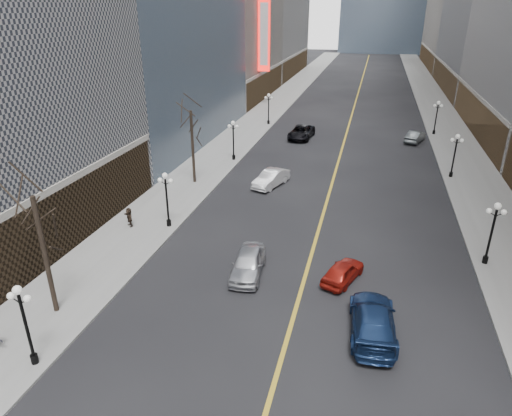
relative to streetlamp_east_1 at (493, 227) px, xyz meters
The scene contains 20 objects.
sidewalk_east 40.16m from the streetlamp_east_1, 86.85° to the left, with size 6.00×230.00×0.15m, color gray.
sidewalk_west 47.68m from the streetlamp_east_1, 122.82° to the left, with size 6.00×230.00×0.15m, color gray.
lane_line 51.45m from the streetlamp_east_1, 103.28° to the left, with size 0.25×200.00×0.02m, color gold.
streetlamp_east_1 is the anchor object (origin of this frame).
streetlamp_east_2 18.00m from the streetlamp_east_1, 90.00° to the left, with size 1.26×0.44×4.52m.
streetlamp_east_3 36.00m from the streetlamp_east_1, 90.00° to the left, with size 1.26×0.44×4.52m.
streetlamp_west_0 28.51m from the streetlamp_east_1, 145.86° to the right, with size 1.26×0.44×4.52m.
streetlamp_west_1 23.60m from the streetlamp_east_1, behind, with size 1.26×0.44×4.52m.
streetlamp_west_2 29.68m from the streetlamp_east_1, 142.67° to the left, with size 1.26×0.44×4.52m.
streetlamp_west_3 43.05m from the streetlamp_east_1, 123.25° to the left, with size 1.26×0.44×4.52m.
theatre_marquee 57.87m from the streetlamp_east_1, 118.97° to the left, with size 2.00×0.55×12.00m.
tree_west_near 28.20m from the streetlamp_east_1, 154.62° to the right, with size 3.60×3.60×7.92m.
tree_west_far 27.41m from the streetlamp_east_1, 158.43° to the left, with size 3.60×3.60×7.92m.
car_nb_near 16.53m from the streetlamp_east_1, 161.53° to the right, with size 1.98×4.92×1.68m, color silver.
car_nb_mid 20.96m from the streetlamp_east_1, 147.80° to the left, with size 1.69×4.84×1.59m, color silver.
car_nb_far 34.49m from the streetlamp_east_1, 120.72° to the left, with size 2.78×6.03×1.68m, color black.
car_sb_near 12.10m from the streetlamp_east_1, 128.43° to the right, with size 2.40×5.90×1.71m, color navy.
car_sb_mid 10.61m from the streetlamp_east_1, 154.78° to the right, with size 1.60×3.97×1.35m, color #9D1A11.
car_sb_far 31.63m from the streetlamp_east_1, 95.09° to the left, with size 1.59×4.55×1.50m, color #454A4B.
ped_west_far 26.71m from the streetlamp_east_1, behind, with size 1.46×0.42×1.57m, color #2E2219.
Camera 1 is at (3.22, -0.35, 16.40)m, focal length 32.00 mm.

